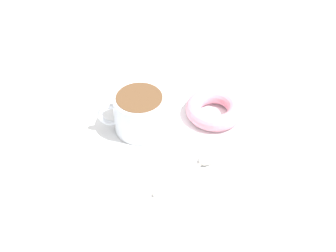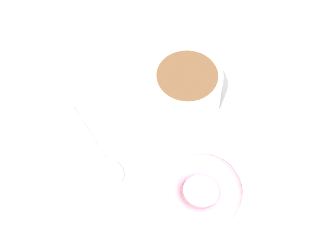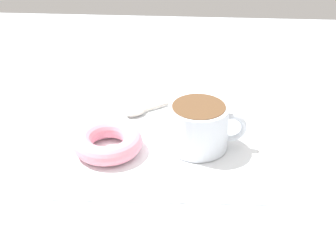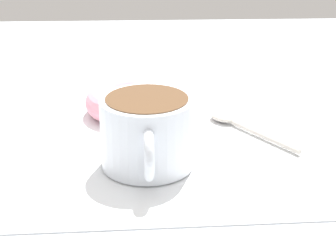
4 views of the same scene
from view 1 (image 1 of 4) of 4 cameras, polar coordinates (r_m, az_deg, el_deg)
ground_plane at (r=82.44cm, az=-0.40°, el=-1.71°), size 120.00×120.00×2.00cm
napkin at (r=81.70cm, az=-0.00°, el=-1.09°), size 32.24×32.24×0.30cm
coffee_cup at (r=80.57cm, az=-3.55°, el=1.72°), size 9.09×11.86×6.96cm
donut at (r=84.67cm, az=5.69°, el=2.08°), size 10.44×10.44×2.91cm
spoon at (r=76.42cm, az=3.87°, el=-4.69°), size 8.92×11.76×0.90cm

